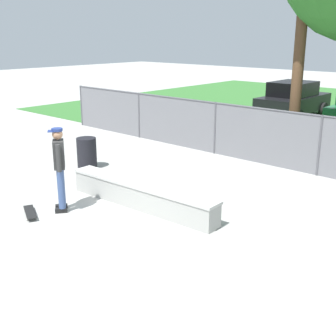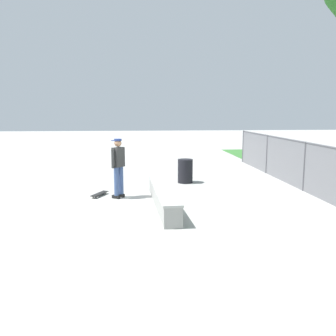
# 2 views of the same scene
# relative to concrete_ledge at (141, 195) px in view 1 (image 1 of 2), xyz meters

# --- Properties ---
(ground_plane) EXTENTS (80.00, 80.00, 0.00)m
(ground_plane) POSITION_rel_concrete_ledge_xyz_m (0.15, -0.77, -0.28)
(ground_plane) COLOR #9E9E99
(concrete_ledge) EXTENTS (3.99, 0.68, 0.56)m
(concrete_ledge) POSITION_rel_concrete_ledge_xyz_m (0.00, 0.00, 0.00)
(concrete_ledge) COLOR #999993
(concrete_ledge) RESTS_ON ground
(skateboarder) EXTENTS (0.50, 0.43, 1.84)m
(skateboarder) POSITION_rel_concrete_ledge_xyz_m (-1.15, -1.29, 0.75)
(skateboarder) COLOR black
(skateboarder) RESTS_ON ground
(skateboard) EXTENTS (0.81, 0.52, 0.09)m
(skateboard) POSITION_rel_concrete_ledge_xyz_m (-1.43, -1.92, -0.21)
(skateboard) COLOR black
(skateboard) RESTS_ON ground
(chainlink_fence) EXTENTS (17.46, 0.07, 1.67)m
(chainlink_fence) POSITION_rel_concrete_ledge_xyz_m (0.15, 4.88, 0.63)
(chainlink_fence) COLOR #4C4C51
(chainlink_fence) RESTS_ON ground
(car_black) EXTENTS (2.04, 4.21, 1.66)m
(car_black) POSITION_rel_concrete_ledge_xyz_m (-2.77, 12.53, 0.56)
(car_black) COLOR black
(car_black) RESTS_ON ground
(trash_bin) EXTENTS (0.56, 0.56, 0.89)m
(trash_bin) POSITION_rel_concrete_ledge_xyz_m (-3.32, 1.08, 0.16)
(trash_bin) COLOR black
(trash_bin) RESTS_ON ground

